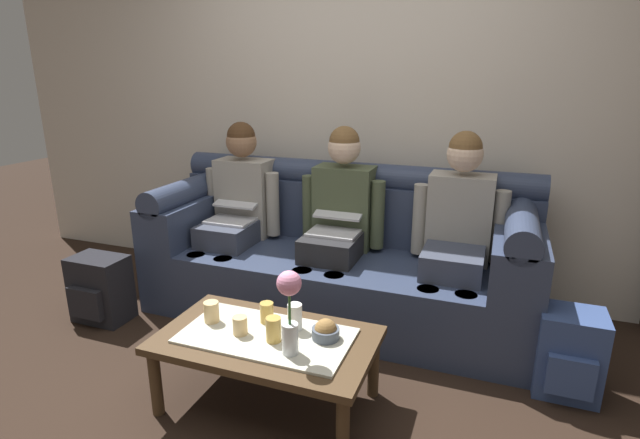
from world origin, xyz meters
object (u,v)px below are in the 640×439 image
person_middle (339,216)px  coffee_table (267,344)px  cup_near_left (267,312)px  snack_bowl (326,331)px  backpack_left (100,289)px  flower_vase (290,304)px  backpack_right (569,354)px  person_left (237,205)px  cup_far_right (211,312)px  cup_near_right (295,317)px  cup_far_left (274,329)px  cup_far_center (240,325)px  couch (339,258)px  person_right (457,228)px

person_middle → coffee_table: bearing=-90.0°
person_middle → cup_near_left: (-0.05, -0.95, -0.23)m
snack_bowl → backpack_left: size_ratio=0.30×
flower_vase → backpack_right: flower_vase is taller
person_left → snack_bowl: (1.01, -1.00, -0.25)m
person_left → cup_far_right: person_left is taller
cup_near_right → backpack_right: 1.36m
cup_near_left → backpack_left: bearing=168.2°
person_left → cup_near_left: 1.20m
cup_near_left → cup_far_left: cup_far_left is taller
person_middle → cup_near_right: size_ratio=9.50×
person_left → cup_near_left: bearing=-54.0°
cup_near_right → cup_far_center: cup_near_right is taller
snack_bowl → backpack_right: 1.22m
coffee_table → cup_near_left: size_ratio=10.05×
cup_far_center → backpack_left: bearing=161.4°
couch → flower_vase: bearing=-81.8°
cup_near_left → cup_far_right: 0.27m
person_left → person_right: size_ratio=1.00×
person_middle → backpack_left: size_ratio=2.86×
coffee_table → cup_far_right: 0.32m
cup_far_right → backpack_right: (1.66, 0.58, -0.21)m
person_left → coffee_table: (0.74, -1.06, -0.33)m
person_middle → backpack_right: 1.49m
backpack_left → person_middle: bearing=25.9°
person_middle → backpack_left: (-1.38, -0.67, -0.45)m
cup_near_right → person_right: bearing=56.8°
cup_near_right → coffee_table: bearing=-138.6°
backpack_right → person_right: bearing=143.0°
person_right → cup_near_left: 1.26m
couch → cup_near_right: bearing=-83.8°
person_right → cup_far_right: bearing=-135.1°
cup_far_center → cup_far_left: bearing=-0.5°
flower_vase → cup_near_right: bearing=108.0°
person_left → person_middle: 0.74m
cup_near_left → backpack_right: (1.40, 0.49, -0.21)m
person_left → flower_vase: bearing=-52.0°
cup_far_center → cup_far_right: 0.20m
couch → cup_far_left: size_ratio=21.22×
cup_near_right → cup_far_right: bearing=-169.9°
person_left → cup_far_left: size_ratio=10.58×
person_right → backpack_left: person_right is taller
cup_near_left → cup_far_center: cup_near_left is taller
couch → cup_far_right: size_ratio=23.90×
person_right → couch: bearing=179.7°
cup_far_left → snack_bowl: bearing=25.8°
couch → flower_vase: size_ratio=6.39×
couch → cup_near_left: 0.96m
flower_vase → cup_far_right: 0.52m
person_left → cup_far_center: bearing=-60.3°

